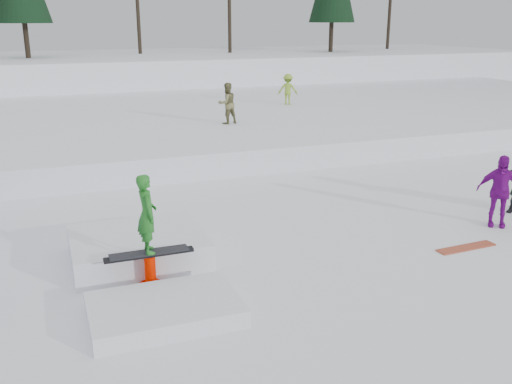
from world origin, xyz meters
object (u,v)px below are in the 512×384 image
object	(u,v)px
walker_ygreen	(288,89)
jib_rail_feature	(145,259)
walker_olive	(227,103)
spectator_purple	(499,191)

from	to	relation	value
walker_ygreen	jib_rail_feature	xyz separation A→B (m)	(-9.33, -14.47, -1.20)
walker_olive	walker_ygreen	world-z (taller)	walker_olive
walker_ygreen	spectator_purple	distance (m)	14.79
walker_olive	walker_ygreen	size ratio (longest dim) A/B	1.10
walker_ygreen	jib_rail_feature	world-z (taller)	walker_ygreen
spectator_purple	jib_rail_feature	world-z (taller)	jib_rail_feature
walker_olive	spectator_purple	size ratio (longest dim) A/B	0.91
walker_olive	jib_rail_feature	world-z (taller)	walker_olive
jib_rail_feature	walker_olive	bearing A→B (deg)	64.33
spectator_purple	jib_rail_feature	distance (m)	8.20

